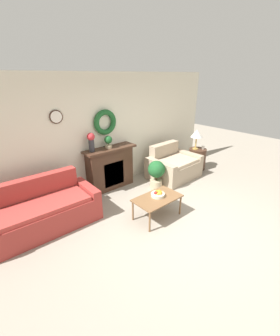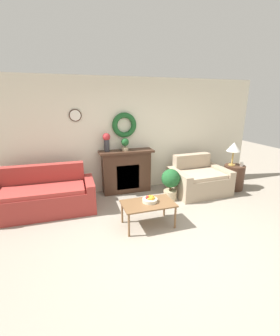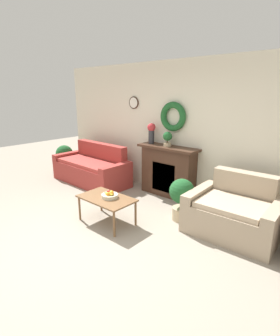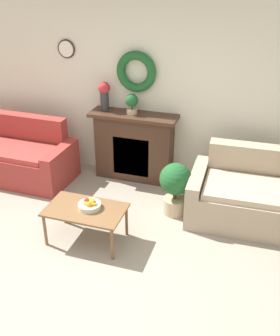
{
  "view_description": "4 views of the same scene",
  "coord_description": "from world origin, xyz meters",
  "px_view_note": "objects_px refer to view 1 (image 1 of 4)",
  "views": [
    {
      "loc": [
        -2.89,
        -1.89,
        2.64
      ],
      "look_at": [
        0.07,
        1.52,
        0.75
      ],
      "focal_mm": 24.0,
      "sensor_mm": 36.0,
      "label": 1
    },
    {
      "loc": [
        -1.42,
        -2.65,
        2.19
      ],
      "look_at": [
        -0.14,
        1.3,
        0.92
      ],
      "focal_mm": 24.0,
      "sensor_mm": 36.0,
      "label": 2
    },
    {
      "loc": [
        2.84,
        -1.88,
        2.08
      ],
      "look_at": [
        0.06,
        1.31,
        0.86
      ],
      "focal_mm": 28.0,
      "sensor_mm": 36.0,
      "label": 3
    },
    {
      "loc": [
        1.62,
        -2.7,
        2.97
      ],
      "look_at": [
        0.24,
        1.54,
        0.64
      ],
      "focal_mm": 42.0,
      "sensor_mm": 36.0,
      "label": 4
    }
  ],
  "objects_px": {
    "coffee_table": "(157,200)",
    "vase_on_mantel_left": "(91,141)",
    "side_table_by_loveseat": "(197,159)",
    "table_lamp": "(197,134)",
    "potted_plant_floor_by_loveseat": "(156,172)",
    "potted_plant_on_mantel": "(108,141)",
    "mug": "(203,147)",
    "fireplace": "(110,168)",
    "couch_left": "(42,212)",
    "fruit_bowl": "(158,194)",
    "loveseat_right": "(173,166)"
  },
  "relations": [
    {
      "from": "loveseat_right",
      "to": "table_lamp",
      "type": "height_order",
      "value": "table_lamp"
    },
    {
      "from": "coffee_table",
      "to": "mug",
      "type": "xyz_separation_m",
      "value": [
        2.78,
        0.91,
        0.26
      ]
    },
    {
      "from": "loveseat_right",
      "to": "side_table_by_loveseat",
      "type": "distance_m",
      "value": 0.98
    },
    {
      "from": "couch_left",
      "to": "mug",
      "type": "xyz_separation_m",
      "value": [
        4.59,
        -0.24,
        0.34
      ]
    },
    {
      "from": "loveseat_right",
      "to": "table_lamp",
      "type": "xyz_separation_m",
      "value": [
        0.91,
        -0.03,
        0.75
      ]
    },
    {
      "from": "couch_left",
      "to": "side_table_by_loveseat",
      "type": "xyz_separation_m",
      "value": [
        4.47,
        -0.15,
        -0.02
      ]
    },
    {
      "from": "potted_plant_on_mantel",
      "to": "fruit_bowl",
      "type": "bearing_deg",
      "value": -88.82
    },
    {
      "from": "fireplace",
      "to": "side_table_by_loveseat",
      "type": "xyz_separation_m",
      "value": [
        2.63,
        -0.67,
        -0.22
      ]
    },
    {
      "from": "vase_on_mantel_left",
      "to": "side_table_by_loveseat",
      "type": "bearing_deg",
      "value": -12.28
    },
    {
      "from": "couch_left",
      "to": "loveseat_right",
      "type": "bearing_deg",
      "value": -0.03
    },
    {
      "from": "fruit_bowl",
      "to": "potted_plant_floor_by_loveseat",
      "type": "relative_size",
      "value": 0.37
    },
    {
      "from": "table_lamp",
      "to": "side_table_by_loveseat",
      "type": "bearing_deg",
      "value": -38.66
    },
    {
      "from": "fireplace",
      "to": "potted_plant_floor_by_loveseat",
      "type": "xyz_separation_m",
      "value": [
        0.82,
        -0.77,
        -0.1
      ]
    },
    {
      "from": "side_table_by_loveseat",
      "to": "potted_plant_floor_by_loveseat",
      "type": "bearing_deg",
      "value": -176.77
    },
    {
      "from": "loveseat_right",
      "to": "vase_on_mantel_left",
      "type": "relative_size",
      "value": 3.15
    },
    {
      "from": "coffee_table",
      "to": "side_table_by_loveseat",
      "type": "distance_m",
      "value": 2.85
    },
    {
      "from": "coffee_table",
      "to": "vase_on_mantel_left",
      "type": "distance_m",
      "value": 1.94
    },
    {
      "from": "coffee_table",
      "to": "potted_plant_on_mantel",
      "type": "height_order",
      "value": "potted_plant_on_mantel"
    },
    {
      "from": "side_table_by_loveseat",
      "to": "potted_plant_on_mantel",
      "type": "distance_m",
      "value": 2.88
    },
    {
      "from": "fruit_bowl",
      "to": "couch_left",
      "type": "bearing_deg",
      "value": 148.82
    },
    {
      "from": "fireplace",
      "to": "coffee_table",
      "type": "relative_size",
      "value": 1.4
    },
    {
      "from": "table_lamp",
      "to": "fireplace",
      "type": "bearing_deg",
      "value": 166.53
    },
    {
      "from": "fireplace",
      "to": "potted_plant_on_mantel",
      "type": "distance_m",
      "value": 0.68
    },
    {
      "from": "fireplace",
      "to": "vase_on_mantel_left",
      "type": "bearing_deg",
      "value": 179.29
    },
    {
      "from": "mug",
      "to": "potted_plant_floor_by_loveseat",
      "type": "relative_size",
      "value": 0.12
    },
    {
      "from": "loveseat_right",
      "to": "potted_plant_floor_by_loveseat",
      "type": "relative_size",
      "value": 1.86
    },
    {
      "from": "couch_left",
      "to": "table_lamp",
      "type": "bearing_deg",
      "value": -0.21
    },
    {
      "from": "coffee_table",
      "to": "fruit_bowl",
      "type": "distance_m",
      "value": 0.11
    },
    {
      "from": "fruit_bowl",
      "to": "potted_plant_on_mantel",
      "type": "relative_size",
      "value": 0.92
    },
    {
      "from": "potted_plant_on_mantel",
      "to": "fireplace",
      "type": "bearing_deg",
      "value": 29.7
    },
    {
      "from": "coffee_table",
      "to": "fireplace",
      "type": "bearing_deg",
      "value": 88.7
    },
    {
      "from": "couch_left",
      "to": "vase_on_mantel_left",
      "type": "relative_size",
      "value": 4.66
    },
    {
      "from": "fireplace",
      "to": "couch_left",
      "type": "relative_size",
      "value": 0.65
    },
    {
      "from": "mug",
      "to": "potted_plant_floor_by_loveseat",
      "type": "height_order",
      "value": "potted_plant_floor_by_loveseat"
    },
    {
      "from": "couch_left",
      "to": "table_lamp",
      "type": "xyz_separation_m",
      "value": [
        4.41,
        -0.1,
        0.75
      ]
    },
    {
      "from": "table_lamp",
      "to": "mug",
      "type": "height_order",
      "value": "table_lamp"
    },
    {
      "from": "side_table_by_loveseat",
      "to": "potted_plant_floor_by_loveseat",
      "type": "relative_size",
      "value": 0.86
    },
    {
      "from": "table_lamp",
      "to": "vase_on_mantel_left",
      "type": "distance_m",
      "value": 3.09
    },
    {
      "from": "table_lamp",
      "to": "potted_plant_on_mantel",
      "type": "relative_size",
      "value": 1.98
    },
    {
      "from": "coffee_table",
      "to": "vase_on_mantel_left",
      "type": "bearing_deg",
      "value": 103.95
    },
    {
      "from": "side_table_by_loveseat",
      "to": "vase_on_mantel_left",
      "type": "bearing_deg",
      "value": 167.72
    },
    {
      "from": "fruit_bowl",
      "to": "vase_on_mantel_left",
      "type": "relative_size",
      "value": 0.63
    },
    {
      "from": "table_lamp",
      "to": "potted_plant_floor_by_loveseat",
      "type": "xyz_separation_m",
      "value": [
        -1.75,
        -0.15,
        -0.65
      ]
    },
    {
      "from": "fruit_bowl",
      "to": "table_lamp",
      "type": "bearing_deg",
      "value": 21.62
    },
    {
      "from": "mug",
      "to": "fireplace",
      "type": "bearing_deg",
      "value": 164.65
    },
    {
      "from": "potted_plant_floor_by_loveseat",
      "to": "fruit_bowl",
      "type": "bearing_deg",
      "value": -133.36
    },
    {
      "from": "side_table_by_loveseat",
      "to": "potted_plant_on_mantel",
      "type": "xyz_separation_m",
      "value": [
        -2.66,
        0.65,
        0.9
      ]
    },
    {
      "from": "loveseat_right",
      "to": "couch_left",
      "type": "bearing_deg",
      "value": 177.08
    },
    {
      "from": "couch_left",
      "to": "mug",
      "type": "relative_size",
      "value": 22.01
    },
    {
      "from": "potted_plant_floor_by_loveseat",
      "to": "mug",
      "type": "bearing_deg",
      "value": 0.42
    }
  ]
}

